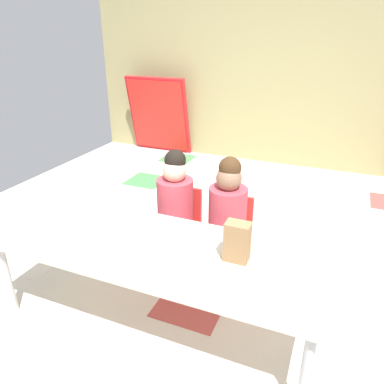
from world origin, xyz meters
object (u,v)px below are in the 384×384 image
craft_table (156,251)px  seated_child_near_camera (176,199)px  seated_child_middle_seat (228,209)px  paper_plate_center_table (183,240)px  paper_plate_near_edge (66,219)px  paper_bag_brown (237,242)px  donut_powdered_on_plate (65,216)px  donut_powdered_loose (134,228)px  folded_activity_table (159,115)px

craft_table → seated_child_near_camera: bearing=104.2°
craft_table → seated_child_middle_seat: 0.63m
seated_child_middle_seat → paper_plate_center_table: (-0.12, -0.48, -0.01)m
seated_child_near_camera → paper_plate_near_edge: bearing=-135.2°
paper_bag_brown → paper_plate_near_edge: 1.15m
seated_child_near_camera → paper_bag_brown: size_ratio=4.17×
paper_plate_center_table → donut_powdered_on_plate: 0.81m
seated_child_near_camera → paper_plate_near_edge: seated_child_near_camera is taller
seated_child_near_camera → seated_child_middle_seat: 0.39m
craft_table → donut_powdered_loose: donut_powdered_loose is taller
craft_table → paper_plate_center_table: (0.13, 0.11, 0.05)m
paper_bag_brown → paper_plate_near_edge: paper_bag_brown is taller
craft_table → donut_powdered_loose: bearing=152.5°
folded_activity_table → donut_powdered_loose: (1.39, -2.99, 0.02)m
paper_plate_center_table → donut_powdered_on_plate: bearing=-176.0°
folded_activity_table → paper_plate_center_table: (1.72, -2.99, 0.01)m
paper_bag_brown → paper_plate_center_table: bearing=169.2°
seated_child_near_camera → paper_bag_brown: bearing=-41.6°
seated_child_near_camera → donut_powdered_on_plate: 0.76m
seated_child_near_camera → paper_plate_center_table: bearing=-60.3°
paper_plate_near_edge → donut_powdered_on_plate: 0.02m
paper_plate_near_edge → donut_powdered_on_plate: size_ratio=1.61×
paper_plate_center_table → donut_powdered_loose: size_ratio=1.77×
paper_plate_near_edge → donut_powdered_loose: size_ratio=1.77×
paper_bag_brown → donut_powdered_on_plate: 1.15m
donut_powdered_loose → paper_plate_center_table: bearing=-0.2°
paper_plate_near_edge → paper_bag_brown: bearing=-0.4°
seated_child_middle_seat → paper_plate_near_edge: bearing=-150.1°
folded_activity_table → donut_powdered_loose: folded_activity_table is taller
folded_activity_table → paper_bag_brown: 3.69m
seated_child_near_camera → paper_plate_center_table: 0.55m
seated_child_near_camera → donut_powdered_on_plate: size_ratio=8.19×
craft_table → donut_powdered_loose: size_ratio=19.29×
folded_activity_table → donut_powdered_on_plate: size_ratio=9.70×
paper_plate_near_edge → craft_table: bearing=-4.1°
seated_child_near_camera → paper_plate_center_table: seated_child_near_camera is taller
craft_table → paper_plate_near_edge: paper_plate_near_edge is taller
seated_child_near_camera → donut_powdered_loose: seated_child_near_camera is taller
seated_child_near_camera → paper_plate_center_table: size_ratio=5.10×
paper_bag_brown → seated_child_middle_seat: bearing=112.0°
craft_table → paper_bag_brown: size_ratio=8.92×
folded_activity_table → donut_powdered_loose: size_ratio=10.68×
paper_plate_near_edge → seated_child_near_camera: bearing=44.8°
folded_activity_table → paper_bag_brown: folded_activity_table is taller
craft_table → paper_bag_brown: (0.46, 0.04, 0.15)m
craft_table → paper_bag_brown: paper_bag_brown is taller
seated_child_middle_seat → paper_bag_brown: size_ratio=4.17×
craft_table → folded_activity_table: (-1.60, 3.10, 0.04)m
paper_plate_center_table → paper_bag_brown: bearing=-10.8°
seated_child_middle_seat → paper_bag_brown: bearing=-68.0°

